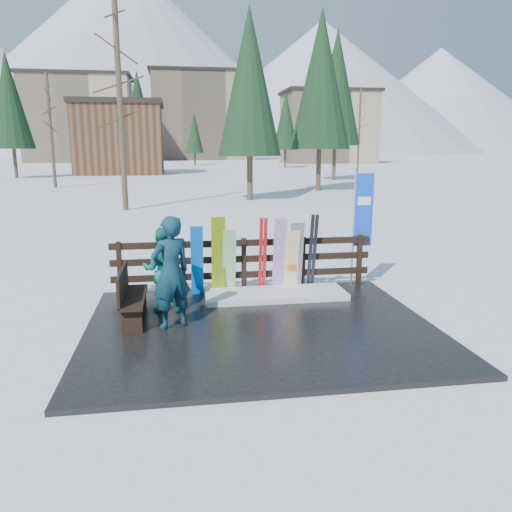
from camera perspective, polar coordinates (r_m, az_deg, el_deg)
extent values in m
plane|color=white|center=(8.84, 0.52, -8.37)|extent=(700.00, 700.00, 0.00)
cube|color=black|center=(8.83, 0.52, -8.13)|extent=(6.00, 5.00, 0.08)
cube|color=black|center=(10.72, -15.31, -1.45)|extent=(0.10, 0.10, 1.15)
cube|color=black|center=(10.65, -8.35, -1.23)|extent=(0.10, 0.10, 1.15)
cube|color=black|center=(10.74, -1.40, -0.99)|extent=(0.10, 0.10, 1.15)
cube|color=black|center=(10.98, 5.35, -0.74)|extent=(0.10, 0.10, 1.15)
cube|color=black|center=(11.36, 11.71, -0.50)|extent=(0.10, 0.10, 1.15)
cube|color=black|center=(10.79, -1.39, -2.15)|extent=(5.60, 0.05, 0.14)
cube|color=black|center=(10.71, -1.40, -0.34)|extent=(5.60, 0.05, 0.14)
cube|color=black|center=(10.64, -1.41, 1.50)|extent=(5.60, 0.05, 0.14)
cube|color=white|center=(10.39, 2.25, -4.39)|extent=(2.90, 1.00, 0.12)
cube|color=black|center=(9.11, -13.78, -4.60)|extent=(0.40, 1.50, 0.06)
cube|color=black|center=(8.61, -14.02, -7.18)|extent=(0.34, 0.06, 0.45)
cube|color=black|center=(9.75, -13.43, -4.85)|extent=(0.34, 0.06, 0.45)
cube|color=black|center=(9.05, -15.00, -2.99)|extent=(0.05, 1.50, 0.50)
cube|color=blue|center=(10.40, -6.75, -0.55)|extent=(0.26, 0.28, 1.49)
cube|color=white|center=(10.46, -3.09, -0.65)|extent=(0.28, 0.38, 1.41)
cube|color=#CFF501|center=(10.41, -4.32, 0.00)|extent=(0.28, 0.23, 1.66)
cube|color=white|center=(10.59, 2.70, 0.11)|extent=(0.27, 0.29, 1.62)
cube|color=black|center=(10.68, 4.57, -0.11)|extent=(0.30, 0.29, 1.51)
cube|color=white|center=(10.68, 4.08, -0.59)|extent=(0.31, 0.28, 1.33)
cube|color=red|center=(10.59, 0.53, 0.12)|extent=(0.07, 0.26, 1.61)
cube|color=red|center=(10.61, 1.01, 0.13)|extent=(0.07, 0.26, 1.61)
cube|color=black|center=(10.81, 6.23, 0.44)|extent=(0.08, 0.32, 1.67)
cube|color=black|center=(10.84, 6.69, 0.45)|extent=(0.08, 0.32, 1.67)
cylinder|color=silver|center=(11.22, 11.06, 3.14)|extent=(0.04, 0.04, 2.60)
cube|color=blue|center=(11.25, 12.20, 5.16)|extent=(0.42, 0.02, 1.60)
imported|color=#10464E|center=(8.57, -9.70, -1.88)|extent=(0.84, 0.73, 1.94)
imported|color=#0C6E60|center=(9.51, -10.58, -1.54)|extent=(0.85, 0.70, 1.60)
cube|color=tan|center=(120.10, -19.45, 14.40)|extent=(22.00, 14.00, 18.00)
cube|color=black|center=(120.91, -19.78, 18.79)|extent=(23.10, 14.70, 0.60)
cube|color=gray|center=(138.58, -6.09, 15.46)|extent=(26.00, 16.00, 22.00)
cube|color=black|center=(139.68, -6.20, 20.09)|extent=(27.30, 16.80, 0.60)
cube|color=tan|center=(107.90, 8.23, 14.20)|extent=(18.00, 12.00, 14.00)
cube|color=black|center=(108.40, 8.35, 18.06)|extent=(18.90, 12.60, 0.60)
cube|color=brown|center=(63.52, -15.31, 12.64)|extent=(10.00, 8.00, 8.00)
cube|color=black|center=(63.72, -15.53, 16.50)|extent=(10.50, 8.40, 0.60)
cylinder|color=#382B1E|center=(26.42, -15.33, 17.43)|extent=(0.28, 0.28, 11.37)
cone|color=black|center=(30.55, -0.73, 16.33)|extent=(3.80, 3.80, 10.56)
cone|color=black|center=(37.73, 7.35, 16.64)|extent=(4.36, 4.36, 12.12)
cylinder|color=#382B1E|center=(43.27, -22.40, 13.03)|extent=(0.28, 0.28, 8.74)
cone|color=black|center=(50.68, 9.10, 16.19)|extent=(4.83, 4.83, 13.43)
cone|color=black|center=(58.65, -26.22, 13.91)|extent=(4.36, 4.36, 12.10)
cylinder|color=#382B1E|center=(67.38, 11.70, 13.81)|extent=(0.28, 0.28, 10.45)
cone|color=black|center=(68.38, -13.24, 14.42)|extent=(4.37, 4.37, 12.14)
cone|color=black|center=(82.06, 3.39, 13.99)|extent=(4.05, 4.05, 11.26)
cone|color=black|center=(93.23, -7.04, 12.99)|extent=(3.21, 3.21, 8.91)
cone|color=white|center=(353.94, -14.45, 21.15)|extent=(260.00, 260.00, 120.00)
cone|color=white|center=(333.07, 7.43, 18.52)|extent=(200.00, 200.00, 80.00)
cone|color=white|center=(385.05, 20.04, 16.30)|extent=(180.00, 180.00, 70.00)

